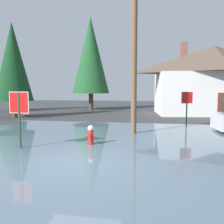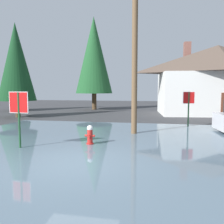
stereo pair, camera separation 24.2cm
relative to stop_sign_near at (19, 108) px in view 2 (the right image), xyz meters
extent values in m
cube|color=#38383A|center=(2.58, -1.31, -1.60)|extent=(80.00, 80.00, 0.10)
cube|color=slate|center=(2.11, 0.79, -1.52)|extent=(12.90, 13.23, 0.06)
cube|color=silver|center=(3.11, -3.28, -1.55)|extent=(4.13, 0.46, 0.01)
cylinder|color=#1E4C28|center=(0.00, 0.00, -0.48)|extent=(0.08, 0.08, 2.15)
cube|color=white|center=(0.00, 0.00, 0.22)|extent=(0.80, 0.07, 0.80)
cube|color=red|center=(0.00, 0.00, 0.22)|extent=(0.75, 0.08, 0.75)
cylinder|color=#AD231E|center=(2.43, 1.08, -1.50)|extent=(0.30, 0.30, 0.10)
cylinder|color=#AD231E|center=(2.43, 1.08, -1.18)|extent=(0.22, 0.22, 0.54)
sphere|color=white|center=(2.43, 1.08, -0.85)|extent=(0.24, 0.24, 0.24)
cylinder|color=#AD231E|center=(2.27, 1.08, -1.16)|extent=(0.10, 0.09, 0.09)
cylinder|color=#AD231E|center=(2.58, 1.08, -1.16)|extent=(0.10, 0.09, 0.09)
cylinder|color=#AD231E|center=(2.43, 0.92, -1.16)|extent=(0.11, 0.10, 0.11)
cylinder|color=brown|center=(3.95, 3.75, 2.34)|extent=(0.28, 0.28, 7.78)
cylinder|color=#1E4C28|center=(6.90, 6.58, -0.50)|extent=(0.08, 0.08, 2.10)
cube|color=white|center=(6.90, 6.58, 0.22)|extent=(0.69, 0.20, 0.70)
cube|color=red|center=(6.90, 6.58, 0.22)|extent=(0.65, 0.20, 0.66)
cube|color=silver|center=(10.30, 14.79, 0.32)|extent=(10.39, 6.21, 3.75)
pyramid|color=brown|center=(10.30, 14.79, 3.41)|extent=(11.22, 6.71, 2.43)
cube|color=brown|center=(7.74, 15.47, 4.02)|extent=(0.66, 0.66, 2.19)
cylinder|color=#4C3823|center=(-6.10, 9.39, -0.87)|extent=(0.38, 0.38, 1.36)
cone|color=#143D1E|center=(-6.10, 9.39, 2.90)|extent=(3.02, 3.02, 6.18)
cylinder|color=#4C3823|center=(-1.91, 17.69, -0.63)|extent=(0.51, 0.51, 1.84)
cone|color=#1E5128|center=(-1.91, 17.69, 4.47)|extent=(4.08, 4.08, 8.37)
cylinder|color=#4C3823|center=(-9.80, 14.70, -0.86)|extent=(0.38, 0.38, 1.38)
cone|color=#143D1E|center=(-9.80, 14.70, 2.96)|extent=(3.06, 3.06, 6.27)
camera|label=1|loc=(4.83, -7.95, 0.70)|focal=37.70mm
camera|label=2|loc=(5.06, -7.91, 0.70)|focal=37.70mm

